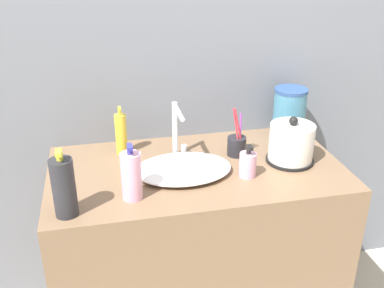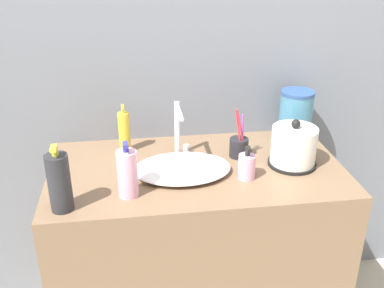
{
  "view_description": "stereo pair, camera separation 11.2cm",
  "coord_description": "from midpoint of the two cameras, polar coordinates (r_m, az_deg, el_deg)",
  "views": [
    {
      "loc": [
        -0.34,
        -1.18,
        1.62
      ],
      "look_at": [
        -0.02,
        0.3,
        0.91
      ],
      "focal_mm": 42.0,
      "sensor_mm": 36.0,
      "label": 1
    },
    {
      "loc": [
        -0.23,
        -1.19,
        1.62
      ],
      "look_at": [
        -0.02,
        0.3,
        0.91
      ],
      "focal_mm": 42.0,
      "sensor_mm": 36.0,
      "label": 2
    }
  ],
  "objects": [
    {
      "name": "lotion_bottle",
      "position": [
        1.46,
        -18.11,
        -5.29
      ],
      "size": [
        0.07,
        0.07,
        0.23
      ],
      "color": "#28282D",
      "rests_on": "vanity_counter"
    },
    {
      "name": "electric_kettle",
      "position": [
        1.76,
        10.7,
        -0.11
      ],
      "size": [
        0.19,
        0.19,
        0.19
      ],
      "color": "black",
      "rests_on": "vanity_counter"
    },
    {
      "name": "mouthwash_bottle",
      "position": [
        1.51,
        -9.82,
        -4.02
      ],
      "size": [
        0.07,
        0.07,
        0.2
      ],
      "color": "#EAA8C6",
      "rests_on": "vanity_counter"
    },
    {
      "name": "sink_basin",
      "position": [
        1.67,
        -3.08,
        -3.15
      ],
      "size": [
        0.36,
        0.26,
        0.04
      ],
      "color": "white",
      "rests_on": "vanity_counter"
    },
    {
      "name": "faucet",
      "position": [
        1.74,
        -3.75,
        2.09
      ],
      "size": [
        0.06,
        0.17,
        0.22
      ],
      "color": "silver",
      "rests_on": "vanity_counter"
    },
    {
      "name": "water_pitcher",
      "position": [
        1.97,
        10.65,
        3.87
      ],
      "size": [
        0.14,
        0.14,
        0.22
      ],
      "color": "teal",
      "rests_on": "vanity_counter"
    },
    {
      "name": "shampoo_bottle",
      "position": [
        1.82,
        -10.75,
        1.24
      ],
      "size": [
        0.05,
        0.05,
        0.2
      ],
      "color": "gold",
      "rests_on": "vanity_counter"
    },
    {
      "name": "hand_cream_bottle",
      "position": [
        1.64,
        5.16,
        -2.62
      ],
      "size": [
        0.06,
        0.06,
        0.13
      ],
      "color": "#EAA8C6",
      "rests_on": "vanity_counter"
    },
    {
      "name": "vanity_counter",
      "position": [
        1.94,
        -1.17,
        -13.56
      ],
      "size": [
        1.12,
        0.6,
        0.81
      ],
      "color": "brown",
      "rests_on": "ground_plane"
    },
    {
      "name": "wall_back",
      "position": [
        1.86,
        -3.41,
        15.32
      ],
      "size": [
        6.0,
        0.04,
        2.6
      ],
      "color": "slate",
      "rests_on": "ground_plane"
    },
    {
      "name": "toothbrush_cup",
      "position": [
        1.8,
        3.92,
        -0.18
      ],
      "size": [
        0.07,
        0.07,
        0.21
      ],
      "color": "#232328",
      "rests_on": "vanity_counter"
    }
  ]
}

